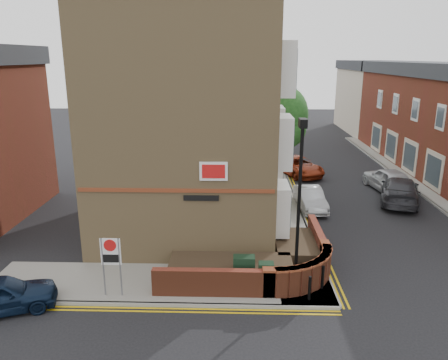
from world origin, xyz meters
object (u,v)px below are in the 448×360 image
utility_cabinet_large (244,271)px  silver_car_near (310,199)px  lamppost (299,206)px  zone_sign (111,256)px

utility_cabinet_large → silver_car_near: 9.88m
utility_cabinet_large → silver_car_near: size_ratio=0.32×
utility_cabinet_large → lamppost: bearing=-3.0°
lamppost → zone_sign: 6.85m
lamppost → utility_cabinet_large: (-1.90, 0.10, -2.62)m
silver_car_near → zone_sign: bearing=-135.1°
lamppost → utility_cabinet_large: lamppost is taller
lamppost → silver_car_near: 9.78m
lamppost → silver_car_near: size_ratio=1.69×
zone_sign → silver_car_near: zone_sign is taller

